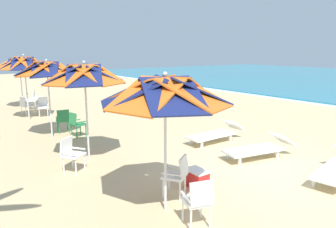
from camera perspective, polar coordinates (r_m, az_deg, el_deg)
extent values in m
plane|color=#D3B784|center=(7.99, 17.16, -10.36)|extent=(80.00, 80.00, 0.00)
cylinder|color=silver|center=(5.59, -0.51, -7.94)|extent=(0.05, 0.05, 2.10)
cube|color=orange|center=(5.04, 4.94, 3.94)|extent=(1.32, 1.23, 0.50)
cube|color=navy|center=(5.46, 5.24, 4.54)|extent=(1.24, 1.30, 0.50)
cube|color=orange|center=(5.79, 2.40, 4.98)|extent=(1.23, 1.32, 0.50)
cube|color=navy|center=(5.85, -1.81, 5.05)|extent=(1.30, 1.24, 0.50)
cube|color=orange|center=(5.62, -5.44, 4.73)|extent=(1.32, 1.23, 0.50)
cube|color=navy|center=(5.21, -6.59, 4.16)|extent=(1.24, 1.30, 0.50)
cube|color=orange|center=(4.84, -4.03, 3.64)|extent=(1.23, 1.32, 0.50)
cube|color=navy|center=(4.77, 1.04, 3.54)|extent=(1.30, 1.24, 0.50)
sphere|color=silver|center=(5.28, -0.54, 7.49)|extent=(0.08, 0.08, 0.08)
cube|color=white|center=(6.34, 1.19, -11.43)|extent=(0.61, 0.61, 0.05)
cube|color=white|center=(6.20, 2.98, -9.75)|extent=(0.31, 0.40, 0.40)
cube|color=white|center=(6.12, 0.59, -11.17)|extent=(0.35, 0.25, 0.03)
cube|color=white|center=(6.48, 1.77, -9.87)|extent=(0.35, 0.25, 0.03)
cylinder|color=white|center=(6.34, -0.89, -13.74)|extent=(0.04, 0.04, 0.41)
cylinder|color=white|center=(6.64, 0.20, -12.51)|extent=(0.04, 0.04, 0.41)
cylinder|color=white|center=(6.24, 2.24, -14.20)|extent=(0.04, 0.04, 0.41)
cylinder|color=white|center=(6.54, 3.19, -12.92)|extent=(0.04, 0.04, 0.41)
cube|color=white|center=(5.41, 5.33, -15.79)|extent=(0.55, 0.55, 0.05)
cube|color=white|center=(5.14, 6.34, -14.51)|extent=(0.21, 0.43, 0.40)
cube|color=white|center=(5.28, 3.31, -15.10)|extent=(0.39, 0.15, 0.03)
cube|color=white|center=(5.44, 7.32, -14.37)|extent=(0.39, 0.15, 0.03)
cylinder|color=white|center=(5.59, 2.77, -17.44)|extent=(0.04, 0.04, 0.41)
cylinder|color=white|center=(5.72, 6.18, -16.79)|extent=(0.04, 0.04, 0.41)
cylinder|color=white|center=(5.31, 4.29, -19.15)|extent=(0.04, 0.04, 0.41)
cylinder|color=white|center=(5.45, 7.87, -18.40)|extent=(0.04, 0.04, 0.41)
cylinder|color=silver|center=(8.34, -14.83, -1.37)|extent=(0.05, 0.05, 2.20)
cube|color=orange|center=(7.79, -12.62, 7.18)|extent=(1.19, 1.14, 0.50)
cube|color=navy|center=(8.16, -11.61, 7.42)|extent=(1.13, 1.21, 0.50)
cube|color=orange|center=(8.53, -12.75, 7.54)|extent=(1.14, 1.19, 0.50)
cube|color=navy|center=(8.68, -15.23, 7.49)|extent=(1.21, 1.13, 0.50)
cube|color=orange|center=(8.54, -17.73, 7.28)|extent=(1.19, 1.14, 0.50)
cube|color=navy|center=(8.19, -18.96, 7.04)|extent=(1.13, 1.21, 0.50)
cube|color=orange|center=(7.81, -18.07, 6.90)|extent=(1.14, 1.19, 0.50)
cube|color=navy|center=(7.64, -15.37, 6.96)|extent=(1.21, 1.13, 0.50)
sphere|color=silver|center=(8.14, -15.40, 9.29)|extent=(0.08, 0.08, 0.08)
cube|color=white|center=(7.87, -17.17, -7.31)|extent=(0.61, 0.61, 0.05)
cube|color=white|center=(7.92, -18.44, -5.55)|extent=(0.31, 0.40, 0.40)
cube|color=white|center=(7.98, -16.36, -6.14)|extent=(0.35, 0.25, 0.03)
cube|color=white|center=(7.68, -18.12, -6.96)|extent=(0.35, 0.25, 0.03)
cylinder|color=white|center=(7.98, -15.29, -8.70)|extent=(0.04, 0.04, 0.41)
cylinder|color=white|center=(7.71, -16.79, -9.51)|extent=(0.04, 0.04, 0.41)
cylinder|color=white|center=(8.17, -17.33, -8.32)|extent=(0.04, 0.04, 0.41)
cylinder|color=white|center=(7.92, -18.87, -9.08)|extent=(0.04, 0.04, 0.41)
cylinder|color=silver|center=(11.09, -21.15, 1.45)|extent=(0.05, 0.05, 2.22)
cube|color=orange|center=(10.57, -20.00, 7.87)|extent=(1.11, 1.07, 0.50)
cube|color=navy|center=(10.90, -19.07, 8.03)|extent=(1.06, 1.15, 0.50)
cube|color=orange|center=(11.25, -19.65, 8.08)|extent=(1.07, 1.11, 0.50)
cube|color=navy|center=(11.43, -21.32, 8.01)|extent=(1.15, 1.06, 0.50)
cube|color=orange|center=(11.34, -23.15, 7.85)|extent=(1.11, 1.07, 0.50)
cube|color=navy|center=(11.03, -24.17, 7.68)|extent=(1.06, 1.15, 0.50)
cube|color=orange|center=(10.66, -23.73, 7.62)|extent=(1.07, 1.11, 0.50)
cube|color=navy|center=(10.47, -21.98, 7.70)|extent=(1.15, 1.06, 0.50)
sphere|color=silver|center=(10.94, -21.74, 9.27)|extent=(0.08, 0.08, 0.08)
cube|color=#2D8C4C|center=(11.80, -19.01, -1.14)|extent=(0.51, 0.51, 0.05)
cube|color=#2D8C4C|center=(11.56, -18.95, -0.25)|extent=(0.17, 0.43, 0.40)
cube|color=#2D8C4C|center=(11.76, -20.01, -0.71)|extent=(0.40, 0.11, 0.03)
cube|color=#2D8C4C|center=(11.80, -18.08, -0.53)|extent=(0.40, 0.11, 0.03)
cylinder|color=#2D8C4C|center=(12.00, -19.88, -2.13)|extent=(0.04, 0.04, 0.41)
cylinder|color=#2D8C4C|center=(12.04, -18.22, -1.98)|extent=(0.04, 0.04, 0.41)
cylinder|color=#2D8C4C|center=(11.66, -19.67, -2.51)|extent=(0.04, 0.04, 0.41)
cylinder|color=#2D8C4C|center=(11.70, -17.97, -2.35)|extent=(0.04, 0.04, 0.41)
cube|color=#2D8C4C|center=(11.03, -16.37, -1.84)|extent=(0.51, 0.51, 0.05)
cube|color=#2D8C4C|center=(10.88, -17.35, -0.86)|extent=(0.43, 0.17, 0.40)
cube|color=#2D8C4C|center=(11.17, -16.92, -1.12)|extent=(0.11, 0.40, 0.03)
cube|color=#2D8C4C|center=(10.84, -15.87, -1.45)|extent=(0.11, 0.40, 0.03)
cylinder|color=#2D8C4C|center=(11.32, -15.99, -2.69)|extent=(0.04, 0.04, 0.41)
cylinder|color=#2D8C4C|center=(11.02, -15.05, -3.02)|extent=(0.04, 0.04, 0.41)
cylinder|color=#2D8C4C|center=(11.15, -17.54, -3.00)|extent=(0.04, 0.04, 0.41)
cylinder|color=#2D8C4C|center=(10.85, -16.63, -3.34)|extent=(0.04, 0.04, 0.41)
cylinder|color=silver|center=(14.42, -24.80, 3.40)|extent=(0.05, 0.05, 2.24)
cube|color=orange|center=(13.92, -24.14, 8.63)|extent=(1.05, 1.03, 0.53)
cube|color=navy|center=(14.23, -23.35, 8.74)|extent=(1.02, 1.06, 0.53)
cube|color=orange|center=(14.59, -23.69, 8.76)|extent=(1.03, 1.05, 0.53)
cube|color=navy|center=(14.78, -24.90, 8.69)|extent=(1.06, 1.02, 0.53)
cube|color=orange|center=(14.71, -26.30, 8.55)|extent=(1.05, 1.03, 0.53)
cube|color=navy|center=(14.41, -27.12, 8.44)|extent=(1.02, 1.06, 0.53)
cube|color=orange|center=(14.06, -26.87, 8.41)|extent=(1.03, 1.05, 0.53)
cube|color=navy|center=(13.85, -25.63, 8.49)|extent=(1.06, 1.02, 0.53)
sphere|color=silver|center=(14.31, -25.37, 9.92)|extent=(0.08, 0.08, 0.08)
cube|color=white|center=(15.52, -24.77, 1.37)|extent=(0.55, 0.55, 0.05)
cube|color=white|center=(15.40, -25.49, 2.08)|extent=(0.43, 0.21, 0.40)
cube|color=white|center=(15.68, -25.16, 1.84)|extent=(0.15, 0.39, 0.03)
cube|color=white|center=(15.33, -24.45, 1.70)|extent=(0.15, 0.39, 0.03)
cylinder|color=white|center=(15.80, -24.45, 0.70)|extent=(0.04, 0.04, 0.41)
cylinder|color=white|center=(15.49, -23.82, 0.56)|extent=(0.04, 0.04, 0.41)
cylinder|color=white|center=(15.64, -25.57, 0.50)|extent=(0.04, 0.04, 0.41)
cylinder|color=white|center=(15.33, -24.96, 0.35)|extent=(0.04, 0.04, 0.41)
cube|color=white|center=(14.89, -22.24, 1.19)|extent=(0.54, 0.54, 0.05)
cube|color=white|center=(15.05, -22.29, 2.16)|extent=(0.20, 0.43, 0.40)
cube|color=white|center=(14.87, -21.50, 1.66)|extent=(0.39, 0.14, 0.03)
cube|color=white|center=(14.88, -23.04, 1.55)|extent=(0.39, 0.14, 0.03)
cylinder|color=white|center=(14.76, -21.50, 0.23)|extent=(0.04, 0.04, 0.41)
cylinder|color=white|center=(14.77, -22.86, 0.13)|extent=(0.04, 0.04, 0.41)
cylinder|color=white|center=(15.10, -21.50, 0.48)|extent=(0.04, 0.04, 0.41)
cylinder|color=white|center=(15.11, -22.83, 0.38)|extent=(0.04, 0.04, 0.41)
cylinder|color=silver|center=(17.70, -25.62, 4.60)|extent=(0.05, 0.05, 2.19)
cube|color=orange|center=(17.16, -24.96, 8.62)|extent=(1.29, 1.21, 0.49)
cube|color=navy|center=(17.51, -24.20, 8.73)|extent=(1.21, 1.27, 0.49)
cube|color=orange|center=(17.93, -24.50, 8.75)|extent=(1.21, 1.29, 0.49)
cube|color=navy|center=(18.16, -25.63, 8.67)|extent=(1.27, 1.21, 0.49)
cube|color=orange|center=(18.08, -26.95, 8.55)|extent=(1.29, 1.21, 0.49)
cube|color=navy|center=(17.74, -27.74, 8.44)|extent=(1.21, 1.27, 0.49)
cube|color=orange|center=(17.32, -27.51, 8.41)|extent=(1.21, 1.29, 0.49)
cube|color=navy|center=(17.08, -26.35, 8.49)|extent=(1.27, 1.21, 0.49)
sphere|color=silver|center=(17.61, -26.06, 9.50)|extent=(0.08, 0.08, 0.08)
cube|color=white|center=(17.03, -24.07, 2.26)|extent=(0.56, 0.56, 0.05)
cube|color=white|center=(17.03, -24.80, 2.96)|extent=(0.43, 0.23, 0.40)
cube|color=white|center=(17.21, -24.02, 2.72)|extent=(0.17, 0.39, 0.03)
cube|color=white|center=(16.82, -24.18, 2.52)|extent=(0.17, 0.39, 0.03)
cylinder|color=white|center=(17.22, -23.35, 1.62)|extent=(0.04, 0.04, 0.41)
cylinder|color=white|center=(16.87, -23.48, 1.43)|extent=(0.04, 0.04, 0.41)
cylinder|color=white|center=(17.26, -24.51, 1.55)|extent=(0.04, 0.04, 0.41)
cylinder|color=white|center=(16.92, -24.66, 1.35)|extent=(0.04, 0.04, 0.41)
cube|color=white|center=(17.59, -23.05, 2.61)|extent=(0.58, 0.58, 0.05)
cube|color=white|center=(17.60, -23.75, 3.30)|extent=(0.42, 0.26, 0.40)
cube|color=white|center=(17.77, -22.96, 3.06)|extent=(0.20, 0.38, 0.03)
cube|color=white|center=(17.38, -23.20, 2.87)|extent=(0.20, 0.38, 0.03)
cylinder|color=white|center=(17.76, -22.33, 1.99)|extent=(0.04, 0.04, 0.41)
cylinder|color=white|center=(17.42, -22.53, 1.80)|extent=(0.04, 0.04, 0.41)
cylinder|color=white|center=(17.83, -23.44, 1.93)|extent=(0.04, 0.04, 0.41)
cylinder|color=white|center=(17.49, -23.66, 1.74)|extent=(0.04, 0.04, 0.41)
cube|color=white|center=(8.03, 28.81, -9.32)|extent=(0.92, 1.79, 0.06)
cube|color=white|center=(7.56, 25.51, -11.40)|extent=(0.06, 0.06, 0.22)
cube|color=white|center=(8.71, 28.20, -8.63)|extent=(0.06, 0.06, 0.22)
cube|color=white|center=(8.79, 15.59, -6.50)|extent=(0.99, 1.80, 0.06)
cube|color=white|center=(9.43, 20.64, -4.41)|extent=(0.70, 0.60, 0.36)
cube|color=white|center=(8.27, 13.21, -8.56)|extent=(0.06, 0.06, 0.22)
cube|color=white|center=(8.66, 11.16, -7.55)|extent=(0.06, 0.06, 0.22)
cube|color=white|center=(9.07, 19.72, -7.14)|extent=(0.06, 0.06, 0.22)
cube|color=white|center=(9.42, 17.58, -6.29)|extent=(0.06, 0.06, 0.22)
cube|color=white|center=(10.01, 8.02, -3.95)|extent=(0.64, 1.70, 0.06)
cube|color=white|center=(10.71, 12.10, -2.03)|extent=(0.61, 0.48, 0.36)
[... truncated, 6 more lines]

